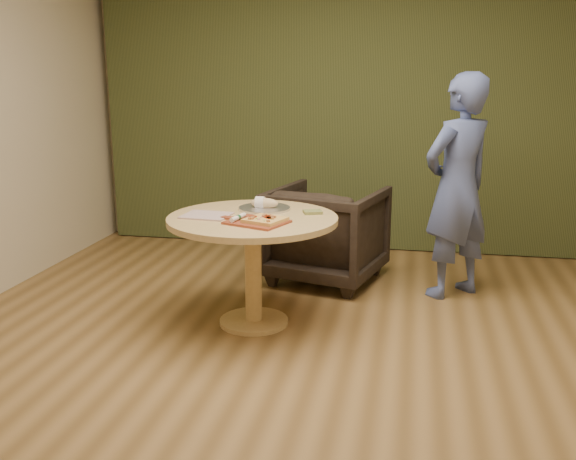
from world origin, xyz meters
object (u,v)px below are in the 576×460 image
(serving_tray, at_px, (264,208))
(armchair, at_px, (327,229))
(flatbread_pizza, at_px, (265,220))
(cutlery_roll, at_px, (238,217))
(pizza_paddle, at_px, (255,222))
(pedestal_table, at_px, (253,237))
(person_standing, at_px, (457,187))
(bread_roll, at_px, (263,203))

(serving_tray, xyz_separation_m, armchair, (0.33, 0.80, -0.33))
(flatbread_pizza, xyz_separation_m, serving_tray, (-0.10, 0.42, -0.02))
(cutlery_roll, bearing_deg, pizza_paddle, 9.17)
(pedestal_table, bearing_deg, person_standing, 32.77)
(pedestal_table, relative_size, pizza_paddle, 2.37)
(pedestal_table, height_order, pizza_paddle, pizza_paddle)
(pizza_paddle, distance_m, cutlery_roll, 0.12)
(flatbread_pizza, xyz_separation_m, person_standing, (1.22, 1.06, 0.06))
(serving_tray, xyz_separation_m, bread_roll, (-0.01, 0.00, 0.04))
(cutlery_roll, xyz_separation_m, person_standing, (1.40, 1.04, 0.06))
(cutlery_roll, bearing_deg, flatbread_pizza, 7.87)
(pedestal_table, bearing_deg, pizza_paddle, -70.13)
(flatbread_pizza, distance_m, serving_tray, 0.43)
(serving_tray, relative_size, person_standing, 0.21)
(person_standing, bearing_deg, flatbread_pizza, -1.28)
(bread_roll, xyz_separation_m, person_standing, (1.33, 0.64, 0.04))
(flatbread_pizza, distance_m, bread_roll, 0.43)
(flatbread_pizza, height_order, serving_tray, flatbread_pizza)
(cutlery_roll, height_order, person_standing, person_standing)
(armchair, bearing_deg, serving_tray, 82.70)
(bread_roll, bearing_deg, pedestal_table, -94.49)
(bread_roll, distance_m, armchair, 0.94)
(pizza_paddle, xyz_separation_m, serving_tray, (-0.04, 0.41, -0.00))
(flatbread_pizza, height_order, person_standing, person_standing)
(cutlery_roll, height_order, serving_tray, cutlery_roll)
(bread_roll, xyz_separation_m, armchair, (0.34, 0.80, -0.36))
(flatbread_pizza, distance_m, cutlery_roll, 0.18)
(pedestal_table, bearing_deg, serving_tray, 83.33)
(flatbread_pizza, bearing_deg, serving_tray, 103.74)
(pizza_paddle, bearing_deg, armchair, 97.38)
(pedestal_table, height_order, person_standing, person_standing)
(flatbread_pizza, bearing_deg, armchair, 79.57)
(pizza_paddle, bearing_deg, flatbread_pizza, 14.15)
(pedestal_table, xyz_separation_m, bread_roll, (0.02, 0.23, 0.18))
(armchair, height_order, person_standing, person_standing)
(pedestal_table, xyz_separation_m, armchair, (0.35, 1.03, -0.18))
(bread_roll, bearing_deg, cutlery_roll, -99.44)
(bread_roll, relative_size, person_standing, 0.12)
(flatbread_pizza, height_order, armchair, armchair)
(flatbread_pizza, relative_size, cutlery_roll, 1.43)
(pedestal_table, relative_size, person_standing, 0.67)
(pizza_paddle, bearing_deg, pedestal_table, 130.62)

